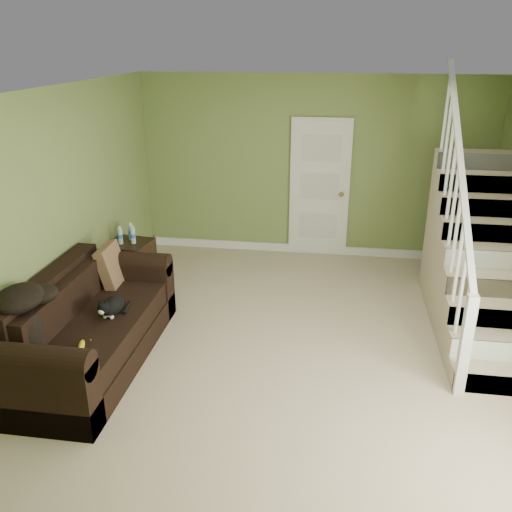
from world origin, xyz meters
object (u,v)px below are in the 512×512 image
(sofa, at_px, (87,330))
(side_table, at_px, (131,264))
(banana, at_px, (81,346))
(cat, at_px, (112,307))

(sofa, distance_m, side_table, 1.78)
(banana, bearing_deg, side_table, 82.96)
(sofa, distance_m, cat, 0.35)
(sofa, height_order, banana, sofa)
(sofa, bearing_deg, cat, 17.62)
(side_table, distance_m, cat, 1.77)
(side_table, height_order, banana, side_table)
(sofa, relative_size, cat, 4.76)
(side_table, bearing_deg, cat, -74.41)
(sofa, distance_m, banana, 0.63)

